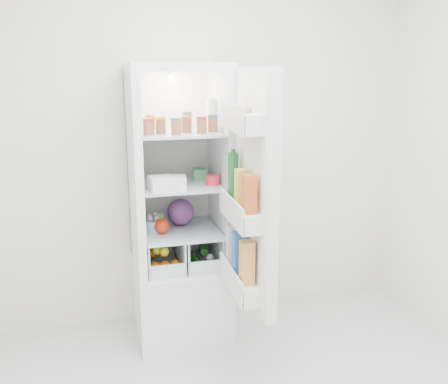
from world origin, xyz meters
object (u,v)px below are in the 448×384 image
object	(u,v)px
mushroom_bowl	(155,225)
fridge_door	(251,196)
red_cabbage	(181,212)
refrigerator	(179,238)

from	to	relation	value
mushroom_bowl	fridge_door	xyz separation A→B (m)	(0.46, -0.60, 0.31)
red_cabbage	mushroom_bowl	world-z (taller)	red_cabbage
mushroom_bowl	fridge_door	bearing A→B (deg)	-52.56
red_cabbage	fridge_door	xyz separation A→B (m)	(0.27, -0.67, 0.26)
mushroom_bowl	fridge_door	distance (m)	0.81
fridge_door	refrigerator	bearing A→B (deg)	26.31
red_cabbage	fridge_door	bearing A→B (deg)	-67.82
red_cabbage	fridge_door	distance (m)	0.76
refrigerator	red_cabbage	xyz separation A→B (m)	(0.02, 0.03, 0.17)
mushroom_bowl	refrigerator	bearing A→B (deg)	14.10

